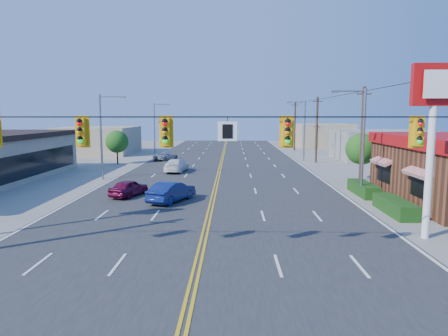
{
  "coord_description": "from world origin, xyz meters",
  "views": [
    {
      "loc": [
        1.38,
        -15.44,
        6.06
      ],
      "look_at": [
        0.78,
        13.73,
        2.2
      ],
      "focal_mm": 32.0,
      "sensor_mm": 36.0,
      "label": 1
    }
  ],
  "objects_px": {
    "car_magenta": "(129,189)",
    "car_silver": "(166,157)",
    "kfc_pylon": "(433,116)",
    "car_white": "(176,166)",
    "signal_span": "(194,146)",
    "car_blue": "(172,192)"
  },
  "relations": [
    {
      "from": "car_magenta",
      "to": "car_white",
      "type": "xyz_separation_m",
      "value": [
        1.75,
        13.03,
        0.07
      ]
    },
    {
      "from": "car_magenta",
      "to": "car_blue",
      "type": "xyz_separation_m",
      "value": [
        3.49,
        -1.84,
        0.09
      ]
    },
    {
      "from": "signal_span",
      "to": "kfc_pylon",
      "type": "xyz_separation_m",
      "value": [
        11.12,
        4.0,
        1.16
      ]
    },
    {
      "from": "car_magenta",
      "to": "car_white",
      "type": "relative_size",
      "value": 0.77
    },
    {
      "from": "signal_span",
      "to": "car_magenta",
      "type": "height_order",
      "value": "signal_span"
    },
    {
      "from": "car_silver",
      "to": "car_blue",
      "type": "bearing_deg",
      "value": 125.09
    },
    {
      "from": "car_blue",
      "to": "car_silver",
      "type": "distance_m",
      "value": 26.34
    },
    {
      "from": "car_silver",
      "to": "car_magenta",
      "type": "bearing_deg",
      "value": 117.67
    },
    {
      "from": "signal_span",
      "to": "car_silver",
      "type": "height_order",
      "value": "signal_span"
    },
    {
      "from": "car_magenta",
      "to": "car_white",
      "type": "bearing_deg",
      "value": -78.54
    },
    {
      "from": "kfc_pylon",
      "to": "car_white",
      "type": "relative_size",
      "value": 1.78
    },
    {
      "from": "signal_span",
      "to": "car_white",
      "type": "height_order",
      "value": "signal_span"
    },
    {
      "from": "kfc_pylon",
      "to": "car_white",
      "type": "distance_m",
      "value": 28.12
    },
    {
      "from": "car_magenta",
      "to": "car_silver",
      "type": "height_order",
      "value": "car_magenta"
    },
    {
      "from": "car_blue",
      "to": "car_silver",
      "type": "relative_size",
      "value": 1.11
    },
    {
      "from": "car_blue",
      "to": "signal_span",
      "type": "bearing_deg",
      "value": 126.27
    },
    {
      "from": "car_white",
      "to": "car_blue",
      "type": "bearing_deg",
      "value": 102.62
    },
    {
      "from": "kfc_pylon",
      "to": "car_silver",
      "type": "xyz_separation_m",
      "value": [
        -18.54,
        33.83,
        -5.5
      ]
    },
    {
      "from": "signal_span",
      "to": "car_silver",
      "type": "relative_size",
      "value": 6.24
    },
    {
      "from": "kfc_pylon",
      "to": "car_silver",
      "type": "relative_size",
      "value": 2.18
    },
    {
      "from": "car_white",
      "to": "car_silver",
      "type": "distance_m",
      "value": 11.43
    },
    {
      "from": "car_white",
      "to": "car_silver",
      "type": "height_order",
      "value": "car_white"
    }
  ]
}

